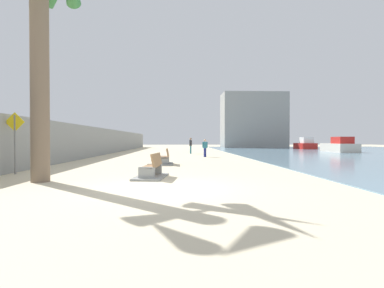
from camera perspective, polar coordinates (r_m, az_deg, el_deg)
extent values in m
plane|color=beige|center=(27.17, -3.40, -2.34)|extent=(120.00, 120.00, 0.00)
cube|color=gray|center=(28.28, -18.78, 0.42)|extent=(0.80, 64.00, 2.65)
cylinder|color=#7A6651|center=(11.86, -27.90, 10.56)|extent=(0.64, 0.64, 7.07)
cube|color=gray|center=(10.94, -8.95, -5.80)|extent=(0.62, 0.27, 0.50)
cube|color=gray|center=(12.30, -7.42, -5.06)|extent=(0.62, 0.27, 0.50)
cube|color=#997047|center=(11.60, -8.14, -4.42)|extent=(0.69, 1.65, 0.06)
cube|color=#997047|center=(11.53, -7.03, -3.05)|extent=(0.35, 1.61, 0.50)
cube|color=gray|center=(11.65, -8.14, -6.42)|extent=(1.34, 2.22, 0.08)
cube|color=gray|center=(16.96, -5.67, -3.43)|extent=(0.60, 0.21, 0.50)
cube|color=gray|center=(18.35, -5.49, -3.11)|extent=(0.60, 0.21, 0.50)
cube|color=#997047|center=(17.64, -5.58, -2.61)|extent=(0.53, 1.61, 0.06)
cube|color=#997047|center=(17.62, -4.83, -1.70)|extent=(0.19, 1.60, 0.50)
cube|color=gray|center=(17.67, -5.58, -3.93)|extent=(1.13, 2.12, 0.08)
cylinder|color=navy|center=(25.26, 2.71, -1.70)|extent=(0.12, 0.12, 0.77)
cylinder|color=navy|center=(25.20, 2.46, -1.71)|extent=(0.12, 0.12, 0.77)
cube|color=teal|center=(25.21, 2.59, -0.20)|extent=(0.37, 0.30, 0.55)
sphere|color=tan|center=(25.20, 2.59, 0.73)|extent=(0.21, 0.21, 0.21)
cylinder|color=teal|center=(25.32, 3.01, -0.14)|extent=(0.09, 0.09, 0.49)
cylinder|color=teal|center=(25.10, 2.15, -0.15)|extent=(0.09, 0.09, 0.49)
cylinder|color=teal|center=(31.04, -0.31, -1.15)|extent=(0.12, 0.12, 0.86)
cylinder|color=teal|center=(31.16, -0.22, -1.14)|extent=(0.12, 0.12, 0.86)
cube|color=#333338|center=(31.08, -0.27, 0.20)|extent=(0.30, 0.37, 0.61)
sphere|color=#936B4C|center=(31.08, -0.27, 1.03)|extent=(0.23, 0.23, 0.23)
cylinder|color=#333338|center=(30.88, -0.43, 0.26)|extent=(0.09, 0.09, 0.55)
cylinder|color=#333338|center=(31.28, -0.10, 0.26)|extent=(0.09, 0.09, 0.55)
cube|color=beige|center=(39.22, 27.02, -0.65)|extent=(2.98, 6.47, 1.02)
cube|color=red|center=(38.35, 27.57, 0.68)|extent=(1.90, 2.92, 0.80)
cube|color=red|center=(49.51, 21.44, -0.37)|extent=(2.43, 4.14, 0.93)
cube|color=white|center=(48.93, 21.71, 0.70)|extent=(1.67, 1.84, 0.92)
cylinder|color=slate|center=(14.83, -31.61, -0.11)|extent=(0.08, 0.08, 2.59)
cube|color=yellow|center=(14.85, -31.64, 3.74)|extent=(0.85, 0.03, 0.85)
cube|color=gray|center=(57.02, 12.01, 4.55)|extent=(12.00, 6.00, 10.41)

